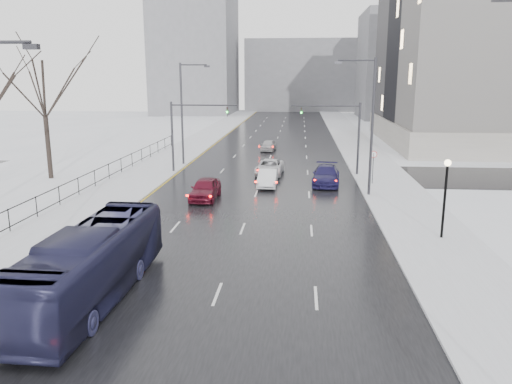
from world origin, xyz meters
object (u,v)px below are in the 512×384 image
(streetlight_r_mid, at_px, (369,120))
(sedan_center_far, at_px, (269,145))
(tree_park_e, at_px, (51,179))
(sedan_right_cross, at_px, (270,167))
(no_uturn_sign, at_px, (373,157))
(sedan_right_near, at_px, (268,178))
(mast_signal_right, at_px, (347,130))
(bus, at_px, (92,264))
(sedan_right_far, at_px, (326,175))
(mast_signal_left, at_px, (184,128))
(sedan_center_near, at_px, (205,189))
(lamppost_r_mid, at_px, (446,187))
(streetlight_l_far, at_px, (184,109))

(streetlight_r_mid, xyz_separation_m, sedan_center_far, (-8.67, 22.56, -4.91))
(tree_park_e, xyz_separation_m, sedan_right_cross, (18.77, 3.57, 0.73))
(no_uturn_sign, distance_m, sedan_right_near, 8.74)
(mast_signal_right, bearing_deg, sedan_center_far, 118.25)
(bus, distance_m, sedan_center_far, 41.65)
(bus, xyz_separation_m, sedan_right_far, (10.22, 22.69, -0.70))
(streetlight_r_mid, distance_m, sedan_right_far, 6.74)
(mast_signal_left, xyz_separation_m, bus, (2.53, -26.85, -2.60))
(mast_signal_left, bearing_deg, streetlight_r_mid, -27.31)
(streetlight_r_mid, bearing_deg, sedan_center_far, 111.01)
(sedan_center_near, xyz_separation_m, sedan_right_cross, (4.07, 9.63, -0.09))
(sedan_center_near, relative_size, sedan_center_far, 1.16)
(lamppost_r_mid, distance_m, sedan_right_cross, 20.56)
(streetlight_l_far, xyz_separation_m, mast_signal_right, (15.49, -4.00, -1.51))
(lamppost_r_mid, relative_size, mast_signal_left, 0.66)
(mast_signal_right, xyz_separation_m, bus, (-12.13, -26.85, -2.60))
(tree_park_e, relative_size, sedan_center_near, 2.98)
(sedan_right_cross, distance_m, sedan_right_far, 6.13)
(tree_park_e, relative_size, sedan_right_cross, 2.73)
(lamppost_r_mid, bearing_deg, streetlight_l_far, 131.06)
(no_uturn_sign, distance_m, sedan_center_far, 21.01)
(mast_signal_right, xyz_separation_m, sedan_center_near, (-10.83, -10.05, -3.29))
(sedan_center_near, bearing_deg, lamppost_r_mid, -27.79)
(streetlight_l_far, distance_m, sedan_right_near, 13.75)
(mast_signal_left, bearing_deg, sedan_right_cross, -3.08)
(bus, height_order, sedan_right_cross, bus)
(tree_park_e, height_order, no_uturn_sign, tree_park_e)
(mast_signal_left, bearing_deg, sedan_center_far, 64.89)
(tree_park_e, xyz_separation_m, bus, (13.40, -22.85, 1.51))
(mast_signal_left, relative_size, sedan_right_far, 1.23)
(mast_signal_right, height_order, no_uturn_sign, mast_signal_right)
(tree_park_e, relative_size, lamppost_r_mid, 3.15)
(streetlight_l_far, bearing_deg, sedan_center_far, 54.03)
(no_uturn_sign, distance_m, sedan_center_near, 14.15)
(mast_signal_left, distance_m, bus, 27.10)
(tree_park_e, relative_size, mast_signal_right, 2.08)
(mast_signal_right, xyz_separation_m, mast_signal_left, (-14.65, 0.00, 0.00))
(sedan_center_near, bearing_deg, mast_signal_right, 43.81)
(mast_signal_right, distance_m, bus, 29.58)
(mast_signal_right, distance_m, sedan_center_far, 16.88)
(streetlight_r_mid, bearing_deg, no_uturn_sign, 75.52)
(sedan_right_far, bearing_deg, sedan_right_near, -162.33)
(no_uturn_sign, xyz_separation_m, sedan_right_far, (-3.78, -0.17, -1.50))
(mast_signal_left, xyz_separation_m, sedan_center_far, (6.83, 14.57, -3.40))
(lamppost_r_mid, relative_size, bus, 0.41)
(mast_signal_right, relative_size, sedan_right_near, 1.55)
(sedan_right_near, relative_size, sedan_right_far, 0.80)
(sedan_center_far, bearing_deg, no_uturn_sign, -57.00)
(sedan_center_near, bearing_deg, mast_signal_left, 111.76)
(sedan_right_near, xyz_separation_m, sedan_right_far, (4.72, 1.13, 0.07))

